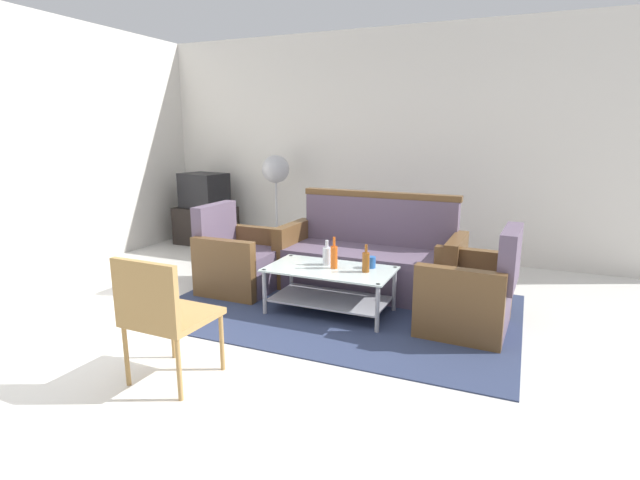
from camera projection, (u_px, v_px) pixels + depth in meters
name	position (u px, v px, depth m)	size (l,w,h in m)	color
ground_plane	(281.00, 344.00, 3.66)	(14.00, 14.00, 0.00)	silver
wall_back	(392.00, 145.00, 6.09)	(6.52, 0.12, 2.80)	silver
rug	(339.00, 309.00, 4.37)	(3.08, 2.04, 0.01)	#2D3856
couch	(370.00, 260.00, 4.82)	(1.81, 0.77, 0.96)	#5B4C60
armchair_left	(239.00, 262.00, 4.86)	(0.70, 0.76, 0.85)	#5B4C60
armchair_right	(470.00, 295.00, 3.87)	(0.73, 0.79, 0.85)	#5B4C60
coffee_table	(330.00, 284.00, 4.22)	(1.10, 0.60, 0.40)	silver
bottle_orange	(334.00, 256.00, 4.17)	(0.06, 0.06, 0.28)	#D85919
bottle_clear	(327.00, 255.00, 4.29)	(0.07, 0.07, 0.22)	silver
bottle_brown	(366.00, 262.00, 4.07)	(0.06, 0.06, 0.24)	brown
cup	(371.00, 262.00, 4.20)	(0.08, 0.08, 0.10)	#2659A5
tv_stand	(206.00, 226.00, 6.86)	(0.80, 0.50, 0.52)	black
television	(204.00, 190.00, 6.75)	(0.67, 0.54, 0.48)	black
pedestal_fan	(276.00, 175.00, 6.31)	(0.36, 0.36, 1.27)	#2D2D33
wicker_chair	(162.00, 310.00, 2.98)	(0.49, 0.49, 0.84)	#AD844C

